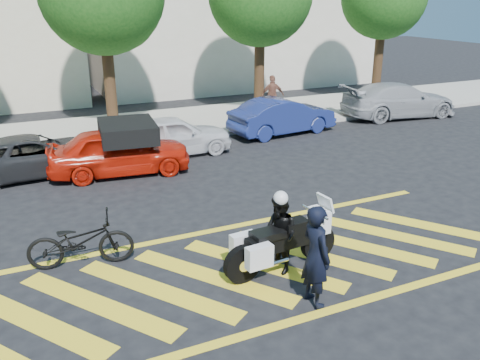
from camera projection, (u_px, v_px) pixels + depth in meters
name	position (u px, v px, depth m)	size (l,w,h in m)	color
ground	(240.00, 270.00, 10.11)	(90.00, 90.00, 0.00)	black
sidewalk	(114.00, 129.00, 20.30)	(60.00, 5.00, 0.15)	#9E998E
crosswalk	(239.00, 270.00, 10.10)	(12.33, 4.00, 0.01)	yellow
officer_bike	(316.00, 256.00, 8.74)	(0.68, 0.45, 1.87)	black
bicycle	(80.00, 241.00, 10.12)	(0.72, 2.07, 1.09)	black
police_motorcycle	(280.00, 243.00, 9.90)	(2.55, 0.84, 1.12)	black
officer_moto	(280.00, 235.00, 9.84)	(0.76, 0.59, 1.57)	black
red_convertible	(119.00, 151.00, 15.31)	(1.70, 4.21, 1.44)	red
parked_mid_left	(35.00, 155.00, 15.27)	(2.01, 4.36, 1.21)	black
parked_mid_right	(172.00, 135.00, 17.12)	(1.61, 4.01, 1.37)	silver
parked_right	(283.00, 116.00, 19.75)	(1.49, 4.27, 1.41)	navy
parked_far_right	(399.00, 100.00, 22.44)	(2.11, 5.20, 1.51)	#93949A
pedestrian_right	(272.00, 96.00, 21.98)	(1.03, 0.43, 1.75)	brown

